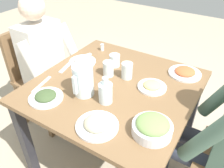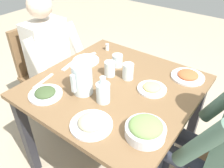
# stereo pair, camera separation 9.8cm
# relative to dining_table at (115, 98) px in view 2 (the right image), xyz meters

# --- Properties ---
(ground_plane) EXTENTS (8.00, 8.00, 0.00)m
(ground_plane) POSITION_rel_dining_table_xyz_m (0.00, 0.00, -0.63)
(ground_plane) COLOR tan
(dining_table) EXTENTS (0.98, 0.98, 0.74)m
(dining_table) POSITION_rel_dining_table_xyz_m (0.00, 0.00, 0.00)
(dining_table) COLOR brown
(dining_table) RESTS_ON ground_plane
(chair_near) EXTENTS (0.40, 0.40, 0.89)m
(chair_near) POSITION_rel_dining_table_xyz_m (-0.08, -0.86, -0.12)
(chair_near) COLOR brown
(chair_near) RESTS_ON ground_plane
(diner_near) EXTENTS (0.48, 0.53, 1.19)m
(diner_near) POSITION_rel_dining_table_xyz_m (-0.08, -0.65, 0.02)
(diner_near) COLOR silver
(diner_near) RESTS_ON ground_plane
(diner_far) EXTENTS (0.48, 0.53, 1.19)m
(diner_far) POSITION_rel_dining_table_xyz_m (-0.05, 0.65, 0.02)
(diner_far) COLOR #4C6B5B
(diner_far) RESTS_ON ground_plane
(water_pitcher) EXTENTS (0.16, 0.12, 0.19)m
(water_pitcher) POSITION_rel_dining_table_xyz_m (0.18, -0.11, 0.21)
(water_pitcher) COLOR silver
(water_pitcher) RESTS_ON dining_table
(salad_bowl) EXTENTS (0.20, 0.20, 0.09)m
(salad_bowl) POSITION_rel_dining_table_xyz_m (0.25, 0.37, 0.15)
(salad_bowl) COLOR white
(salad_bowl) RESTS_ON dining_table
(plate_rice_curry) EXTENTS (0.22, 0.22, 0.04)m
(plate_rice_curry) POSITION_rel_dining_table_xyz_m (-0.35, 0.34, 0.13)
(plate_rice_curry) COLOR white
(plate_rice_curry) RESTS_ON dining_table
(plate_fries) EXTENTS (0.18, 0.18, 0.04)m
(plate_fries) POSITION_rel_dining_table_xyz_m (-0.09, 0.22, 0.13)
(plate_fries) COLOR white
(plate_fries) RESTS_ON dining_table
(plate_dolmas) EXTENTS (0.20, 0.20, 0.04)m
(plate_dolmas) POSITION_rel_dining_table_xyz_m (0.33, -0.26, 0.13)
(plate_dolmas) COLOR white
(plate_dolmas) RESTS_ON dining_table
(plate_yoghurt) EXTENTS (0.19, 0.19, 0.05)m
(plate_yoghurt) POSITION_rel_dining_table_xyz_m (-0.11, -0.35, 0.13)
(plate_yoghurt) COLOR white
(plate_yoghurt) RESTS_ON dining_table
(plate_beans) EXTENTS (0.22, 0.22, 0.06)m
(plate_beans) POSITION_rel_dining_table_xyz_m (0.36, 0.12, 0.13)
(plate_beans) COLOR white
(plate_beans) RESTS_ON dining_table
(water_glass_far_right) EXTENTS (0.07, 0.07, 0.11)m
(water_glass_far_right) POSITION_rel_dining_table_xyz_m (-0.11, 0.03, 0.17)
(water_glass_far_right) COLOR silver
(water_glass_far_right) RESTS_ON dining_table
(water_glass_near_left) EXTENTS (0.07, 0.07, 0.10)m
(water_glass_near_left) POSITION_rel_dining_table_xyz_m (-0.07, -0.09, 0.16)
(water_glass_near_left) COLOR silver
(water_glass_near_left) RESTS_ON dining_table
(water_glass_center) EXTENTS (0.07, 0.07, 0.09)m
(water_glass_center) POSITION_rel_dining_table_xyz_m (-0.20, -0.12, 0.16)
(water_glass_center) COLOR silver
(water_glass_center) RESTS_ON dining_table
(oil_carafe) EXTENTS (0.08, 0.08, 0.16)m
(oil_carafe) POSITION_rel_dining_table_xyz_m (0.17, 0.04, 0.17)
(oil_carafe) COLOR silver
(oil_carafe) RESTS_ON dining_table
(salt_shaker) EXTENTS (0.03, 0.03, 0.05)m
(salt_shaker) POSITION_rel_dining_table_xyz_m (-0.35, -0.33, 0.14)
(salt_shaker) COLOR white
(salt_shaker) RESTS_ON dining_table
(fork_near) EXTENTS (0.17, 0.07, 0.01)m
(fork_near) POSITION_rel_dining_table_xyz_m (-0.17, -0.40, 0.12)
(fork_near) COLOR silver
(fork_near) RESTS_ON dining_table
(knife_near) EXTENTS (0.19, 0.05, 0.01)m
(knife_near) POSITION_rel_dining_table_xyz_m (0.25, -0.39, 0.12)
(knife_near) COLOR silver
(knife_near) RESTS_ON dining_table
(fork_far) EXTENTS (0.17, 0.06, 0.01)m
(fork_far) POSITION_rel_dining_table_xyz_m (0.00, -0.40, 0.12)
(fork_far) COLOR silver
(fork_far) RESTS_ON dining_table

